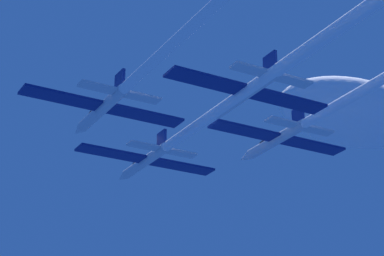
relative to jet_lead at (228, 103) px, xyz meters
name	(u,v)px	position (x,y,z in m)	size (l,w,h in m)	color
jet_lead	(228,103)	(0.00, 0.00, 0.00)	(17.10, 61.02, 2.83)	silver
jet_left_wing	(200,19)	(-9.83, -11.76, 0.51)	(17.10, 64.28, 2.83)	silver
cloud_wispy	(354,114)	(44.20, 31.07, 20.62)	(28.64, 15.75, 10.02)	white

